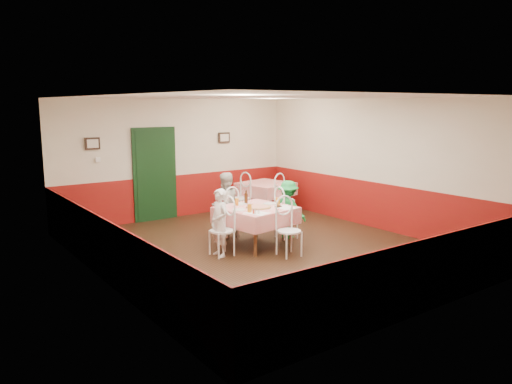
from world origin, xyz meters
TOP-DOWN VIEW (x-y plane):
  - floor at (0.00, 0.00)m, footprint 7.00×7.00m
  - ceiling at (0.00, 0.00)m, footprint 7.00×7.00m
  - back_wall at (0.00, 3.50)m, footprint 6.00×0.10m
  - front_wall at (0.00, -3.50)m, footprint 6.00×0.10m
  - left_wall at (-3.00, 0.00)m, footprint 0.10×7.00m
  - right_wall at (3.00, 0.00)m, footprint 0.10×7.00m
  - wainscot_back at (0.00, 3.48)m, footprint 6.00×0.03m
  - wainscot_front at (0.00, -3.48)m, footprint 6.00×0.03m
  - wainscot_left at (-2.98, 0.00)m, footprint 0.03×7.00m
  - wainscot_right at (2.98, 0.00)m, footprint 0.03×7.00m
  - door at (-0.60, 3.45)m, footprint 0.96×0.06m
  - picture_left at (-2.00, 3.45)m, footprint 0.32×0.03m
  - picture_right at (1.30, 3.45)m, footprint 0.32×0.03m
  - thermostat at (-1.90, 3.45)m, footprint 0.10×0.03m
  - main_table at (0.01, 0.29)m, footprint 1.38×1.38m
  - second_table at (1.93, 2.55)m, footprint 1.31×1.31m
  - chair_left at (-0.83, 0.17)m, footprint 0.43×0.43m
  - chair_right at (0.85, 0.41)m, footprint 0.46×0.46m
  - chair_far at (-0.11, 1.13)m, footprint 0.46×0.46m
  - chair_near at (0.13, -0.55)m, footprint 0.46×0.46m
  - chair_second_a at (1.18, 2.55)m, footprint 0.49×0.49m
  - chair_second_b at (1.93, 1.80)m, footprint 0.49×0.49m
  - pizza at (0.02, 0.22)m, footprint 0.50×0.50m
  - plate_left at (-0.41, 0.25)m, footprint 0.28×0.28m
  - plate_right at (0.40, 0.38)m, footprint 0.28×0.28m
  - plate_far at (-0.08, 0.70)m, footprint 0.28×0.28m
  - glass_a at (-0.35, -0.01)m, footprint 0.09×0.09m
  - glass_b at (0.42, 0.15)m, footprint 0.10×0.10m
  - glass_c at (-0.19, 0.64)m, footprint 0.08×0.08m
  - beer_bottle at (0.06, 0.69)m, footprint 0.07×0.07m
  - shaker_a at (-0.36, -0.21)m, footprint 0.04×0.04m
  - shaker_b at (-0.30, -0.22)m, footprint 0.04×0.04m
  - shaker_c at (-0.37, -0.16)m, footprint 0.04×0.04m
  - menu_left at (-0.28, -0.14)m, footprint 0.40×0.47m
  - menu_right at (0.43, -0.05)m, footprint 0.33×0.42m
  - wallet at (0.35, 0.05)m, footprint 0.12×0.10m
  - diner_left at (-0.88, 0.16)m, footprint 0.31×0.45m
  - diner_far at (-0.12, 1.18)m, footprint 0.73×0.62m
  - diner_right at (0.90, 0.42)m, footprint 0.69×0.86m

SIDE VIEW (x-z plane):
  - floor at x=0.00m, z-range 0.00..0.00m
  - main_table at x=0.01m, z-range -0.01..0.76m
  - second_table at x=1.93m, z-range -0.01..0.76m
  - chair_left at x=-0.83m, z-range 0.00..0.90m
  - chair_right at x=0.85m, z-range 0.00..0.90m
  - chair_far at x=-0.11m, z-range 0.00..0.90m
  - chair_near at x=0.13m, z-range 0.00..0.90m
  - chair_second_a at x=1.18m, z-range 0.00..0.90m
  - chair_second_b at x=1.93m, z-range 0.00..0.90m
  - wainscot_back at x=0.00m, z-range 0.00..1.00m
  - wainscot_front at x=0.00m, z-range 0.00..1.00m
  - wainscot_left at x=-2.98m, z-range 0.00..1.00m
  - wainscot_right at x=2.98m, z-range 0.00..1.00m
  - diner_right at x=0.90m, z-range 0.00..1.17m
  - diner_left at x=-0.88m, z-range 0.00..1.21m
  - diner_far at x=-0.12m, z-range 0.00..1.33m
  - menu_left at x=-0.28m, z-range 0.76..0.76m
  - menu_right at x=0.43m, z-range 0.76..0.76m
  - plate_left at x=-0.41m, z-range 0.76..0.77m
  - plate_right at x=0.40m, z-range 0.76..0.77m
  - plate_far at x=-0.08m, z-range 0.76..0.77m
  - wallet at x=0.35m, z-range 0.76..0.78m
  - pizza at x=0.02m, z-range 0.76..0.79m
  - shaker_a at x=-0.36m, z-range 0.76..0.85m
  - shaker_b at x=-0.30m, z-range 0.76..0.85m
  - shaker_c at x=-0.37m, z-range 0.76..0.85m
  - glass_c at x=-0.19m, z-range 0.76..0.90m
  - glass_a at x=-0.35m, z-range 0.76..0.91m
  - glass_b at x=0.42m, z-range 0.76..0.92m
  - beer_bottle at x=0.06m, z-range 0.76..1.00m
  - door at x=-0.60m, z-range 0.00..2.10m
  - back_wall at x=0.00m, z-range 0.00..2.80m
  - front_wall at x=0.00m, z-range 0.00..2.80m
  - left_wall at x=-3.00m, z-range 0.00..2.80m
  - right_wall at x=3.00m, z-range 0.00..2.80m
  - thermostat at x=-1.90m, z-range 1.45..1.55m
  - picture_left at x=-2.00m, z-range 1.72..1.98m
  - picture_right at x=1.30m, z-range 1.72..1.98m
  - ceiling at x=0.00m, z-range 2.80..2.80m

